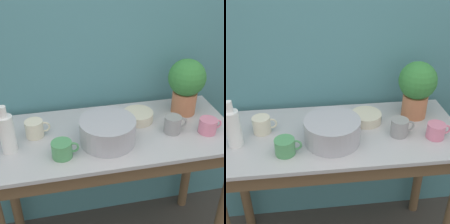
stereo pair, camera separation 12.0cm
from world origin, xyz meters
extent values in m
cube|color=teal|center=(0.00, 0.61, 1.20)|extent=(6.00, 0.05, 2.40)
cylinder|color=brown|center=(0.58, 0.05, 0.43)|extent=(0.06, 0.06, 0.85)
cylinder|color=brown|center=(-0.58, 0.51, 0.43)|extent=(0.06, 0.06, 0.85)
cylinder|color=brown|center=(0.58, 0.51, 0.43)|extent=(0.06, 0.06, 0.85)
cube|color=brown|center=(0.00, 0.05, 0.80)|extent=(1.16, 0.02, 0.10)
cube|color=#B2B2B7|center=(0.00, 0.28, 0.86)|extent=(1.26, 0.56, 0.02)
cylinder|color=#B7704C|center=(0.43, 0.39, 0.94)|extent=(0.13, 0.13, 0.13)
sphere|color=#337A38|center=(0.43, 0.39, 1.08)|extent=(0.20, 0.20, 0.20)
cylinder|color=#A8A8B2|center=(-0.04, 0.21, 0.93)|extent=(0.27, 0.27, 0.12)
cylinder|color=white|center=(-0.49, 0.23, 0.96)|extent=(0.07, 0.07, 0.18)
cylinder|color=white|center=(-0.49, 0.23, 1.08)|extent=(0.03, 0.03, 0.05)
cylinder|color=beige|center=(-0.38, 0.33, 0.92)|extent=(0.09, 0.09, 0.08)
torus|color=beige|center=(-0.33, 0.33, 0.92)|extent=(0.06, 0.01, 0.06)
cylinder|color=#4C935B|center=(-0.26, 0.14, 0.91)|extent=(0.09, 0.09, 0.08)
torus|color=#4C935B|center=(-0.21, 0.14, 0.92)|extent=(0.05, 0.01, 0.05)
cylinder|color=gray|center=(0.30, 0.22, 0.92)|extent=(0.09, 0.09, 0.09)
torus|color=gray|center=(0.35, 0.22, 0.92)|extent=(0.06, 0.01, 0.06)
cylinder|color=pink|center=(0.47, 0.18, 0.91)|extent=(0.09, 0.09, 0.08)
torus|color=pink|center=(0.52, 0.18, 0.91)|extent=(0.05, 0.01, 0.05)
cylinder|color=beige|center=(0.16, 0.36, 0.90)|extent=(0.16, 0.16, 0.05)
camera|label=1|loc=(-0.27, -1.00, 1.77)|focal=50.00mm
camera|label=2|loc=(-0.16, -1.02, 1.77)|focal=50.00mm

